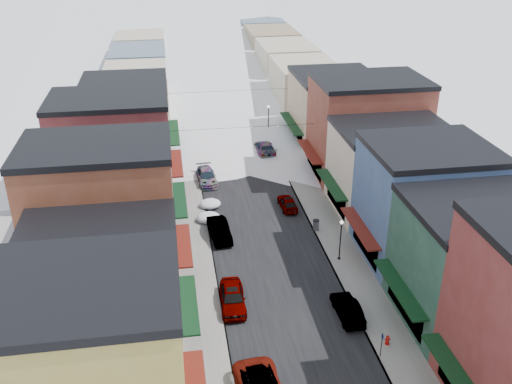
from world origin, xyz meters
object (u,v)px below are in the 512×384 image
object	(u,v)px
trash_can	(316,225)
streetlamp_near	(341,235)
fire_hydrant	(387,340)
car_dark_hatch	(219,230)
car_silver_sedan	(233,297)
car_green_sedan	(347,309)

from	to	relation	value
trash_can	streetlamp_near	distance (m)	5.74
fire_hydrant	trash_can	size ratio (longest dim) A/B	0.71
car_dark_hatch	fire_hydrant	xyz separation A→B (m)	(10.22, -16.99, -0.30)
car_dark_hatch	fire_hydrant	distance (m)	19.83
car_silver_sedan	fire_hydrant	world-z (taller)	car_silver_sedan
car_dark_hatch	car_green_sedan	bearing A→B (deg)	-63.68
trash_can	streetlamp_near	size ratio (longest dim) A/B	0.28
car_silver_sedan	car_dark_hatch	bearing A→B (deg)	91.87
streetlamp_near	car_dark_hatch	bearing A→B (deg)	150.79
car_dark_hatch	streetlamp_near	size ratio (longest dim) A/B	1.25
car_silver_sedan	streetlamp_near	world-z (taller)	streetlamp_near
car_silver_sedan	streetlamp_near	distance (m)	11.46
car_green_sedan	car_dark_hatch	bearing A→B (deg)	-59.38
fire_hydrant	streetlamp_near	bearing A→B (deg)	90.80
car_silver_sedan	fire_hydrant	distance (m)	12.04
car_dark_hatch	trash_can	size ratio (longest dim) A/B	4.54
car_green_sedan	trash_can	bearing A→B (deg)	-95.52
car_silver_sedan	streetlamp_near	bearing A→B (deg)	28.95
car_dark_hatch	car_silver_sedan	bearing A→B (deg)	-96.11
fire_hydrant	trash_can	xyz separation A→B (m)	(-0.91, 16.73, 0.20)
fire_hydrant	car_silver_sedan	bearing A→B (deg)	148.65
car_silver_sedan	fire_hydrant	bearing A→B (deg)	-29.18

